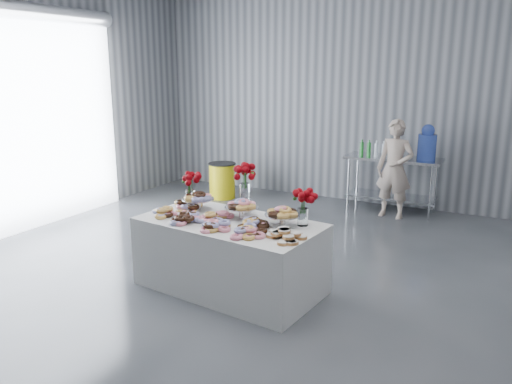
% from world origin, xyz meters
% --- Properties ---
extents(ground, '(9.00, 9.00, 0.00)m').
position_xyz_m(ground, '(0.00, 0.00, 0.00)').
color(ground, '#36383D').
rests_on(ground, ground).
extents(room_walls, '(8.04, 9.04, 4.02)m').
position_xyz_m(room_walls, '(-0.27, 0.07, 2.64)').
color(room_walls, gray).
rests_on(room_walls, ground).
extents(display_table, '(1.99, 1.19, 0.75)m').
position_xyz_m(display_table, '(-0.31, 0.33, 0.38)').
color(display_table, silver).
rests_on(display_table, ground).
extents(prep_table, '(1.50, 0.60, 0.90)m').
position_xyz_m(prep_table, '(0.51, 4.10, 0.62)').
color(prep_table, silver).
rests_on(prep_table, ground).
extents(donut_mounds, '(1.88, 0.98, 0.09)m').
position_xyz_m(donut_mounds, '(-0.31, 0.28, 0.80)').
color(donut_mounds, '#DBA450').
rests_on(donut_mounds, display_table).
extents(cake_stand_left, '(0.36, 0.36, 0.17)m').
position_xyz_m(cake_stand_left, '(-0.84, 0.54, 0.89)').
color(cake_stand_left, silver).
rests_on(cake_stand_left, display_table).
extents(cake_stand_mid, '(0.36, 0.36, 0.17)m').
position_xyz_m(cake_stand_mid, '(-0.24, 0.47, 0.89)').
color(cake_stand_mid, silver).
rests_on(cake_stand_mid, display_table).
extents(cake_stand_right, '(0.36, 0.36, 0.17)m').
position_xyz_m(cake_stand_right, '(0.26, 0.42, 0.89)').
color(cake_stand_right, silver).
rests_on(cake_stand_right, display_table).
extents(danish_pile, '(0.48, 0.48, 0.11)m').
position_xyz_m(danish_pile, '(0.42, 0.10, 0.81)').
color(danish_pile, white).
rests_on(danish_pile, display_table).
extents(bouquet_left, '(0.26, 0.26, 0.42)m').
position_xyz_m(bouquet_left, '(-1.03, 0.66, 1.05)').
color(bouquet_left, white).
rests_on(bouquet_left, display_table).
extents(bouquet_right, '(0.26, 0.26, 0.42)m').
position_xyz_m(bouquet_right, '(0.42, 0.55, 1.05)').
color(bouquet_right, white).
rests_on(bouquet_right, display_table).
extents(bouquet_center, '(0.26, 0.26, 0.57)m').
position_xyz_m(bouquet_center, '(-0.32, 0.68, 1.13)').
color(bouquet_center, silver).
rests_on(bouquet_center, display_table).
extents(water_jug, '(0.28, 0.28, 0.55)m').
position_xyz_m(water_jug, '(1.01, 4.10, 1.15)').
color(water_jug, blue).
rests_on(water_jug, prep_table).
extents(drink_bottles, '(0.54, 0.08, 0.27)m').
position_xyz_m(drink_bottles, '(0.19, 4.00, 1.04)').
color(drink_bottles, '#268C33').
rests_on(drink_bottles, prep_table).
extents(person, '(0.60, 0.42, 1.54)m').
position_xyz_m(person, '(0.61, 3.80, 0.77)').
color(person, '#CC8C93').
rests_on(person, ground).
extents(trash_barrel, '(0.50, 0.50, 0.64)m').
position_xyz_m(trash_barrel, '(-2.39, 3.55, 0.32)').
color(trash_barrel, yellow).
rests_on(trash_barrel, ground).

